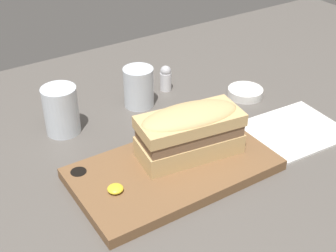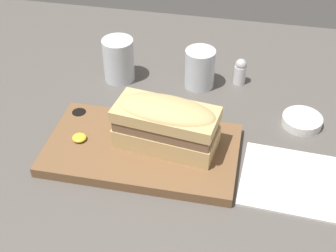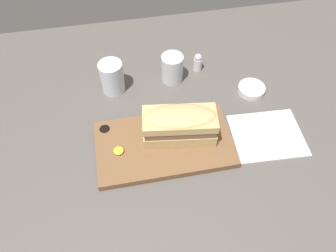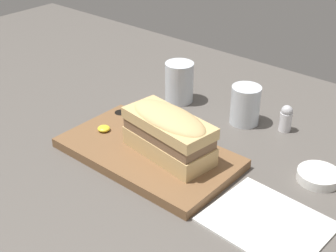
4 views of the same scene
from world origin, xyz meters
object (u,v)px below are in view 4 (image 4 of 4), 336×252
at_px(napkin, 267,222).
at_px(salt_shaker, 286,118).
at_px(serving_board, 148,153).
at_px(condiment_dish, 319,176).
at_px(water_glass, 179,85).
at_px(wine_glass, 245,106).
at_px(sandwich, 169,131).

height_order(napkin, salt_shaker, salt_shaker).
height_order(serving_board, salt_shaker, salt_shaker).
relative_size(salt_shaker, condiment_dish, 0.76).
relative_size(water_glass, condiment_dish, 1.23).
bearing_deg(napkin, salt_shaker, 113.16).
bearing_deg(wine_glass, napkin, -51.14).
bearing_deg(water_glass, sandwich, -55.19).
bearing_deg(wine_glass, sandwich, -96.66).
xyz_separation_m(serving_board, condiment_dish, (0.28, 0.14, -0.00)).
relative_size(serving_board, condiment_dish, 4.44).
distance_m(serving_board, salt_shaker, 0.30).
height_order(serving_board, water_glass, water_glass).
bearing_deg(serving_board, condiment_dish, 26.71).
bearing_deg(serving_board, water_glass, 115.29).
xyz_separation_m(sandwich, wine_glass, (0.03, 0.22, -0.03)).
relative_size(serving_board, sandwich, 1.82).
height_order(napkin, condiment_dish, condiment_dish).
bearing_deg(condiment_dish, wine_glass, 156.60).
distance_m(wine_glass, condiment_dish, 0.23).
relative_size(sandwich, condiment_dish, 2.44).
bearing_deg(condiment_dish, sandwich, -151.68).
bearing_deg(salt_shaker, water_glass, -172.06).
bearing_deg(water_glass, condiment_dish, -12.12).
height_order(serving_board, condiment_dish, serving_board).
distance_m(serving_board, water_glass, 0.25).
height_order(water_glass, wine_glass, water_glass).
xyz_separation_m(serving_board, wine_glass, (0.07, 0.23, 0.03)).
xyz_separation_m(wine_glass, napkin, (0.20, -0.25, -0.04)).
bearing_deg(napkin, water_glass, 147.26).
bearing_deg(napkin, sandwich, 172.70).
bearing_deg(condiment_dish, water_glass, 167.88).
distance_m(napkin, condiment_dish, 0.16).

